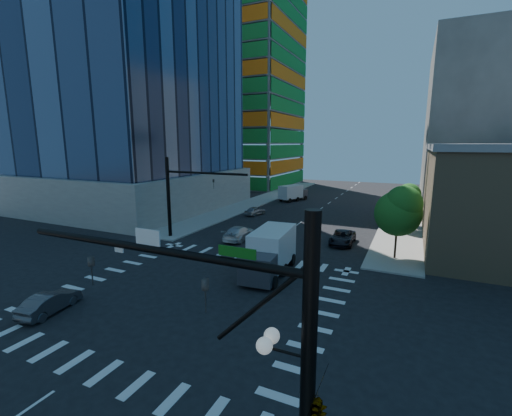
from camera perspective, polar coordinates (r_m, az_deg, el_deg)
The scene contains 17 objects.
ground at distance 25.68m, azimuth -9.92°, elevation -13.92°, with size 160.00×160.00×0.00m, color black.
road_markings at distance 25.68m, azimuth -9.93°, elevation -13.91°, with size 20.00×20.00×0.01m, color silver.
sidewalk_ne at distance 60.00m, azimuth 23.40°, elevation -0.30°, with size 5.00×60.00×0.15m, color gray.
sidewalk_nw at distance 65.40m, azimuth 1.00°, elevation 1.44°, with size 5.00×60.00×0.15m, color gray.
construction_building at distance 91.82m, azimuth -2.12°, elevation 19.48°, with size 25.16×34.50×70.60m.
bg_building_ne at distance 75.34m, azimuth 35.87°, elevation 11.31°, with size 24.00×30.00×28.00m, color #5D5A54.
signal_mast_se at distance 9.87m, azimuth 3.20°, elevation -24.13°, with size 10.51×2.48×9.00m.
signal_mast_nw at distance 38.91m, azimuth -12.71°, elevation 2.87°, with size 10.20×0.40×9.00m.
tree_south at distance 33.50m, azimuth 22.83°, elevation -0.36°, with size 4.16×4.16×6.82m.
tree_north at distance 45.45m, azimuth 23.76°, elevation 1.40°, with size 3.54×3.52×5.78m.
no_parking_sign at distance 13.97m, azimuth 7.87°, elevation -30.96°, with size 0.30×0.06×2.20m.
car_nb_far at distance 38.01m, azimuth 14.23°, elevation -4.77°, with size 2.32×5.03×1.40m, color black.
car_sb_near at distance 38.49m, azimuth -2.84°, elevation -4.16°, with size 2.14×5.26×1.53m, color white.
car_sb_mid at distance 51.43m, azimuth -0.15°, elevation -0.46°, with size 1.55×3.85×1.31m, color #9D9FA4.
car_sb_cross at distance 26.19m, azimuth -31.10°, elevation -13.29°, with size 1.41×4.03×1.33m, color #454448.
box_truck_near at distance 28.17m, azimuth 2.09°, elevation -8.04°, with size 3.45×7.03×3.58m.
box_truck_far at distance 64.70m, azimuth 6.34°, elevation 2.37°, with size 4.31×6.10×2.94m.
Camera 1 is at (13.54, -19.05, 10.65)m, focal length 24.00 mm.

